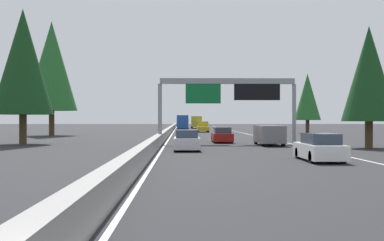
% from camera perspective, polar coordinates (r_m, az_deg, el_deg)
% --- Properties ---
extents(ground_plane, '(320.00, 320.00, 0.00)m').
position_cam_1_polar(ground_plane, '(63.47, -2.78, -1.85)').
color(ground_plane, '#262628').
extents(median_barrier, '(180.00, 0.56, 0.90)m').
position_cam_1_polar(median_barrier, '(83.45, -2.62, -1.06)').
color(median_barrier, gray).
rests_on(median_barrier, ground).
extents(shoulder_stripe_right, '(160.00, 0.16, 0.01)m').
position_cam_1_polar(shoulder_stripe_right, '(74.10, 6.38, -1.56)').
color(shoulder_stripe_right, silver).
rests_on(shoulder_stripe_right, ground).
extents(shoulder_stripe_median, '(160.00, 0.16, 0.01)m').
position_cam_1_polar(shoulder_stripe_median, '(73.45, -2.37, -1.58)').
color(shoulder_stripe_median, silver).
rests_on(shoulder_stripe_median, ground).
extents(sign_gantry_overhead, '(0.50, 12.68, 5.96)m').
position_cam_1_polar(sign_gantry_overhead, '(43.49, 4.51, 3.48)').
color(sign_gantry_overhead, gray).
rests_on(sign_gantry_overhead, ground).
extents(sedan_far_left, '(4.40, 1.80, 1.47)m').
position_cam_1_polar(sedan_far_left, '(26.10, 15.11, -3.23)').
color(sedan_far_left, white).
rests_on(sedan_far_left, ground).
extents(sedan_distant_b, '(4.40, 1.80, 1.47)m').
position_cam_1_polar(sedan_distant_b, '(33.70, -0.64, -2.46)').
color(sedan_distant_b, silver).
rests_on(sedan_distant_b, ground).
extents(sedan_near_center, '(4.40, 1.80, 1.47)m').
position_cam_1_polar(sedan_near_center, '(45.10, 3.64, -1.80)').
color(sedan_near_center, maroon).
rests_on(sedan_near_center, ground).
extents(box_truck_far_right, '(8.50, 2.40, 2.95)m').
position_cam_1_polar(box_truck_far_right, '(113.98, 0.51, -0.16)').
color(box_truck_far_right, gold).
rests_on(box_truck_far_right, ground).
extents(pickup_near_right, '(5.60, 2.00, 1.86)m').
position_cam_1_polar(pickup_near_right, '(82.14, 1.29, -0.76)').
color(pickup_near_right, '#AD931E').
rests_on(pickup_near_right, ground).
extents(minivan_mid_center, '(5.00, 1.95, 1.69)m').
position_cam_1_polar(minivan_mid_center, '(40.82, 9.24, -1.63)').
color(minivan_mid_center, slate).
rests_on(minivan_mid_center, ground).
extents(bus_distant_a, '(11.50, 2.55, 3.10)m').
position_cam_1_polar(bus_distant_a, '(107.05, -1.15, -0.12)').
color(bus_distant_a, '#1E4793').
rests_on(bus_distant_a, ground).
extents(conifer_right_near, '(4.13, 4.13, 9.38)m').
position_cam_1_polar(conifer_right_near, '(38.80, 20.52, 5.28)').
color(conifer_right_near, '#4C3823').
rests_on(conifer_right_near, ground).
extents(conifer_right_mid, '(4.17, 4.17, 9.48)m').
position_cam_1_polar(conifer_right_mid, '(77.52, 13.73, 2.76)').
color(conifer_right_mid, '#4C3823').
rests_on(conifer_right_mid, ground).
extents(conifer_left_near, '(5.29, 5.29, 12.02)m').
position_cam_1_polar(conifer_left_near, '(44.73, -19.68, 6.67)').
color(conifer_left_near, '#4C3823').
rests_on(conifer_left_near, ground).
extents(conifer_left_mid, '(6.83, 6.83, 15.52)m').
position_cam_1_polar(conifer_left_mid, '(67.34, -16.54, 6.30)').
color(conifer_left_mid, '#4C3823').
rests_on(conifer_left_mid, ground).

